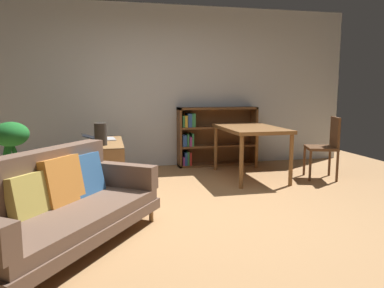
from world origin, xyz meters
The scene contains 10 objects.
ground_plane centered at (0.00, 0.00, 0.00)m, with size 8.16×8.16×0.00m, color #A87A4C.
back_wall_panel centered at (0.00, 2.70, 1.35)m, with size 6.80×0.10×2.70m, color silver.
fabric_couch centered at (-1.29, -0.46, 0.36)m, with size 1.73×1.97×0.79m.
media_console centered at (-0.89, 1.35, 0.30)m, with size 0.45×1.28×0.62m.
open_laptop centered at (-0.95, 1.57, 0.65)m, with size 0.47×0.38×0.08m.
desk_speaker centered at (-0.93, 1.05, 0.76)m, with size 0.15×0.15×0.27m.
potted_floor_plant centered at (-2.00, 1.24, 0.55)m, with size 0.43×0.46×0.92m.
dining_table centered at (1.22, 1.52, 0.68)m, with size 0.82×1.31×0.76m.
dining_chair_near centered at (2.28, 1.19, 0.51)m, with size 0.52×0.53×0.91m.
bookshelf centered at (0.91, 2.53, 0.50)m, with size 1.38×0.30×1.01m.
Camera 1 is at (-0.82, -3.59, 1.30)m, focal length 34.48 mm.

